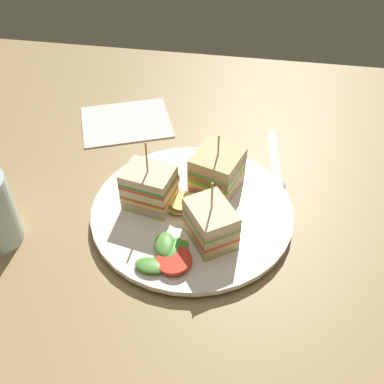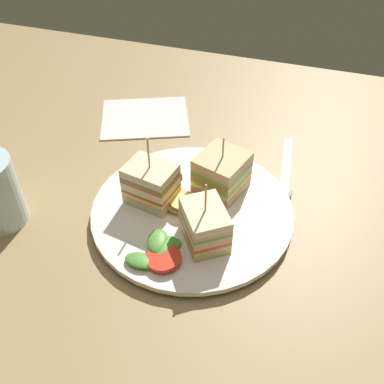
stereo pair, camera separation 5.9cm
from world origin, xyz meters
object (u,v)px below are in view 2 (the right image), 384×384
at_px(sandwich_wedge_0, 152,183).
at_px(chip_pile, 184,200).
at_px(sandwich_wedge_1, 205,225).
at_px(sandwich_wedge_2, 221,173).
at_px(spoon, 285,181).
at_px(napkin, 145,117).
at_px(plate, 192,211).

height_order(sandwich_wedge_0, chip_pile, sandwich_wedge_0).
height_order(sandwich_wedge_0, sandwich_wedge_1, sandwich_wedge_0).
relative_size(sandwich_wedge_2, spoon, 0.57).
height_order(sandwich_wedge_2, napkin, sandwich_wedge_2).
bearing_deg(sandwich_wedge_0, chip_pile, 12.11).
bearing_deg(sandwich_wedge_0, spoon, 42.64).
relative_size(sandwich_wedge_1, napkin, 0.62).
xyz_separation_m(chip_pile, spoon, (0.12, 0.10, -0.02)).
xyz_separation_m(sandwich_wedge_0, sandwich_wedge_2, (0.08, 0.05, -0.00)).
bearing_deg(spoon, sandwich_wedge_2, -63.28).
distance_m(plate, spoon, 0.15).
relative_size(chip_pile, spoon, 0.39).
bearing_deg(sandwich_wedge_2, sandwich_wedge_0, -41.89).
height_order(chip_pile, napkin, chip_pile).
bearing_deg(napkin, sandwich_wedge_2, -40.68).
height_order(sandwich_wedge_1, sandwich_wedge_2, sandwich_wedge_1).
xyz_separation_m(plate, napkin, (-0.15, 0.20, -0.01)).
bearing_deg(plate, napkin, 126.54).
xyz_separation_m(plate, chip_pile, (-0.01, 0.00, 0.02)).
xyz_separation_m(sandwich_wedge_2, napkin, (-0.18, 0.15, -0.04)).
distance_m(sandwich_wedge_0, sandwich_wedge_1, 0.10).
height_order(spoon, napkin, spoon).
xyz_separation_m(sandwich_wedge_0, napkin, (-0.09, 0.20, -0.04)).
height_order(plate, sandwich_wedge_2, sandwich_wedge_2).
height_order(plate, chip_pile, chip_pile).
xyz_separation_m(spoon, napkin, (-0.26, 0.10, -0.00)).
bearing_deg(sandwich_wedge_0, sandwich_wedge_2, 41.58).
height_order(sandwich_wedge_2, spoon, sandwich_wedge_2).
distance_m(spoon, napkin, 0.28).
xyz_separation_m(sandwich_wedge_0, spoon, (0.17, 0.10, -0.04)).
relative_size(plate, sandwich_wedge_2, 3.09).
distance_m(plate, napkin, 0.25).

